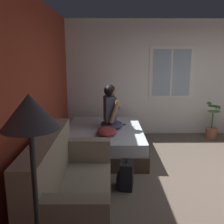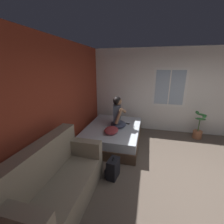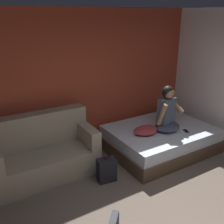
% 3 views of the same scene
% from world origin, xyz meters
% --- Properties ---
extents(wall_back_accent, '(10.15, 0.16, 2.70)m').
position_xyz_m(wall_back_accent, '(0.00, 2.94, 1.35)').
color(wall_back_accent, '#993823').
rests_on(wall_back_accent, ground).
extents(bed, '(2.00, 1.52, 0.48)m').
position_xyz_m(bed, '(1.36, 1.96, 0.24)').
color(bed, '#4C3828').
rests_on(bed, ground).
extents(couch, '(1.71, 0.84, 1.04)m').
position_xyz_m(couch, '(-0.87, 2.34, 0.39)').
color(couch, gray).
rests_on(couch, ground).
extents(person_seated, '(0.59, 0.53, 0.88)m').
position_xyz_m(person_seated, '(1.38, 1.83, 0.84)').
color(person_seated, '#383D51').
rests_on(person_seated, bed).
extents(backpack, '(0.32, 0.27, 0.46)m').
position_xyz_m(backpack, '(-0.08, 1.62, 0.19)').
color(backpack, black).
rests_on(backpack, ground).
extents(throw_pillow, '(0.50, 0.39, 0.14)m').
position_xyz_m(throw_pillow, '(0.95, 1.91, 0.55)').
color(throw_pillow, '#993338').
rests_on(throw_pillow, bed).
extents(cell_phone, '(0.12, 0.16, 0.01)m').
position_xyz_m(cell_phone, '(1.67, 1.59, 0.48)').
color(cell_phone, black).
rests_on(cell_phone, bed).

